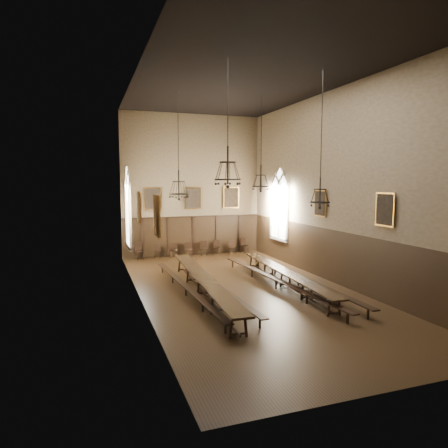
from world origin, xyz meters
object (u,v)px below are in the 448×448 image
bench_right_outer (298,279)px  chair_7 (245,248)px  bench_left_outer (186,289)px  chair_3 (189,252)px  chair_2 (173,253)px  chair_0 (139,255)px  chair_1 (157,254)px  chair_6 (232,250)px  chandelier_back_left (179,188)px  chandelier_front_left (228,172)px  chair_5 (216,250)px  chair_4 (204,251)px  bench_right_inner (276,282)px  chandelier_front_right (320,193)px  bench_left_inner (214,287)px  table_right (285,279)px  chandelier_back_right (261,181)px  table_left (204,286)px

bench_right_outer → chair_7: size_ratio=10.26×
bench_left_outer → chair_3: bearing=75.3°
chair_2 → chair_7: bearing=3.4°
chair_0 → chair_1: bearing=-11.3°
chair_6 → chandelier_back_left: (-4.74, -5.51, 4.21)m
bench_left_outer → bench_right_outer: size_ratio=0.93×
chandelier_front_left → chair_5: bearing=74.2°
chair_3 → chair_6: chair_3 is taller
chair_7 → chandelier_back_left: (-5.65, -5.51, 4.16)m
chair_4 → chandelier_back_left: bearing=-104.0°
chair_1 → chandelier_front_left: chandelier_front_left is taller
chair_2 → chair_4: chair_4 is taller
bench_right_inner → chair_2: bearing=107.8°
chair_4 → bench_right_inner: bearing=-71.6°
chandelier_front_right → chair_3: bearing=103.1°
chair_7 → chair_5: bearing=160.2°
chair_0 → chandelier_front_right: 12.96m
chandelier_front_right → bench_left_inner: bearing=144.9°
table_right → chair_4: bearing=99.3°
chair_4 → chandelier_back_left: 7.48m
chair_4 → bench_left_outer: bearing=-97.8°
table_right → chandelier_back_right: (-0.06, 2.70, 4.45)m
bench_right_outer → chair_0: bearing=125.8°
bench_right_inner → chair_3: 8.98m
table_left → chandelier_front_right: bearing=-28.3°
chandelier_back_right → chair_4: bearing=102.9°
bench_left_inner → bench_right_inner: size_ratio=0.93×
bench_right_inner → chair_5: chair_5 is taller
bench_right_inner → chair_2: 9.22m
bench_left_outer → chair_7: size_ratio=9.56×
chair_0 → chandelier_back_right: size_ratio=0.22×
chair_0 → chair_4: size_ratio=1.08×
chair_0 → chair_5: bearing=-14.4°
chair_0 → chair_4: 4.12m
bench_right_outer → chandelier_back_left: bearing=148.0°
chair_1 → chandelier_front_right: chandelier_front_right is taller
chair_7 → bench_right_outer: bearing=-113.1°
bench_left_inner → chandelier_front_left: bearing=-97.0°
table_right → bench_left_inner: (-3.37, 0.06, -0.09)m
bench_left_inner → chair_1: (-1.03, 8.54, -0.01)m
bench_right_outer → chair_3: (-3.05, 8.62, -0.02)m
bench_right_inner → chair_4: chair_4 is taller
chair_5 → bench_left_inner: bearing=-89.0°
chair_5 → chair_7: size_ratio=0.92×
chandelier_front_right → table_right: bearing=93.7°
chair_0 → chair_2: chair_0 is taller
chair_2 → chandelier_front_right: (3.55, -10.99, 4.06)m
bench_right_outer → chair_6: (-0.13, 8.55, -0.04)m
chair_0 → chair_3: bearing=-14.0°
chair_3 → chandelier_back_left: (-1.83, -5.57, 4.19)m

